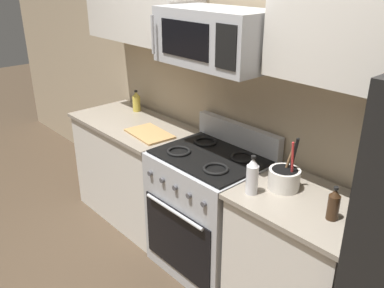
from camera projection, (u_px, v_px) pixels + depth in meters
wall_back at (249, 93)px, 2.91m from camera, size 8.00×0.10×2.60m
counter_left at (135, 169)px, 3.67m from camera, size 1.14×0.62×0.91m
range_oven at (209, 211)px, 3.01m from camera, size 0.76×0.66×1.09m
counter_right at (298, 265)px, 2.49m from camera, size 0.77×0.62×0.91m
microwave at (216, 37)px, 2.53m from camera, size 0.77×0.44×0.35m
upper_cabinets_right at (348, 13)px, 2.00m from camera, size 0.76×0.34×0.69m
utensil_crock at (284, 178)px, 2.41m from camera, size 0.19×0.19×0.33m
cutting_board at (149, 134)px, 3.21m from camera, size 0.41×0.28×0.02m
bottle_vinegar at (252, 176)px, 2.35m from camera, size 0.07×0.07×0.24m
bottle_soy at (334, 205)px, 2.11m from camera, size 0.06×0.06×0.19m
bottle_oil at (136, 102)px, 3.71m from camera, size 0.07×0.07×0.19m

